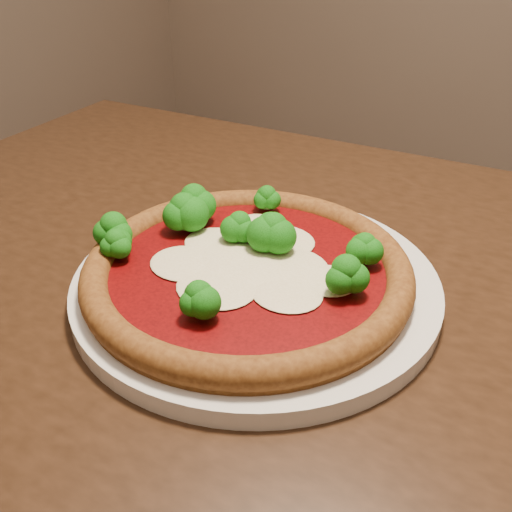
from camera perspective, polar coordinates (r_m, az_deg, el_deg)
The scene contains 3 objects.
dining_table at distance 0.65m, azimuth 8.44°, elevation -9.49°, with size 1.33×0.84×0.75m.
plate at distance 0.56m, azimuth 0.00°, elevation -2.69°, with size 0.35×0.35×0.02m, color silver.
pizza at distance 0.54m, azimuth -1.19°, elevation -0.76°, with size 0.31×0.31×0.06m.
Camera 1 is at (0.11, -0.44, 1.08)m, focal length 40.00 mm.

